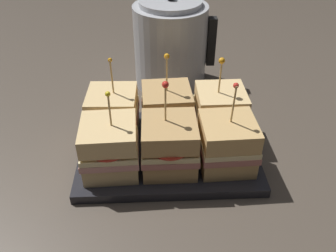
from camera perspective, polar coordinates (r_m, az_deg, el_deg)
The scene contains 9 objects.
ground_plane at distance 0.70m, azimuth 0.00°, elevation -4.48°, with size 6.00×6.00×0.00m, color #4C4238.
serving_platter at distance 0.70m, azimuth 0.00°, elevation -3.92°, with size 0.34×0.25×0.02m.
sandwich_front_left at distance 0.62m, azimuth -9.28°, elevation -3.43°, with size 0.10×0.10×0.16m.
sandwich_front_center at distance 0.62m, azimuth 0.35°, elevation -3.10°, with size 0.10×0.10×0.17m.
sandwich_front_right at distance 0.64m, azimuth 9.44°, elevation -2.78°, with size 0.10×0.10×0.17m.
sandwich_back_left at distance 0.71m, azimuth -8.78°, elevation 2.07°, with size 0.10×0.10×0.17m.
sandwich_back_center at distance 0.71m, azimuth -0.06°, elevation 2.41°, with size 0.10×0.10×0.17m.
sandwich_back_right at distance 0.72m, azimuth 8.33°, elevation 2.40°, with size 0.10×0.10×0.16m.
kettle_steel at distance 0.89m, azimuth 0.43°, elevation 12.95°, with size 0.20×0.18×0.23m.
Camera 1 is at (-0.02, -0.53, 0.46)m, focal length 38.00 mm.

